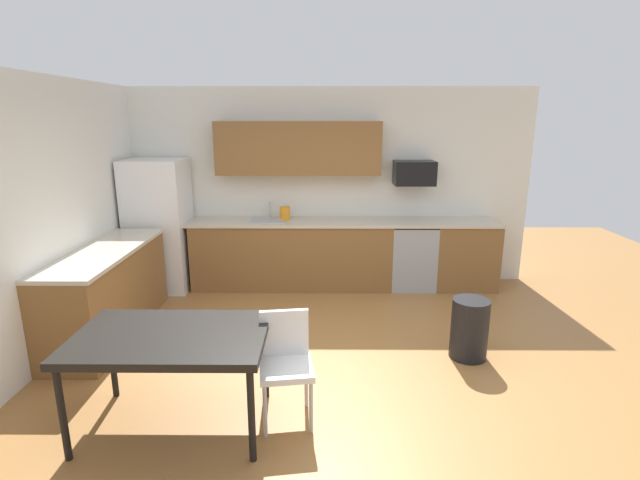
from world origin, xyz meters
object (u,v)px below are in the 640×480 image
chair_near_table (285,358)px  kettle (285,214)px  microwave (414,173)px  dining_table (171,341)px  refrigerator (159,225)px  trash_bin (469,329)px  oven_range (412,255)px

chair_near_table → kettle: kettle is taller
microwave → dining_table: (-2.35, -3.24, -0.87)m
refrigerator → microwave: size_ratio=3.27×
refrigerator → kettle: bearing=4.4°
dining_table → chair_near_table: bearing=8.7°
microwave → trash_bin: microwave is taller
refrigerator → chair_near_table: (1.93, -2.93, -0.38)m
microwave → kettle: 1.83m
oven_range → dining_table: 3.92m
refrigerator → oven_range: bearing=1.3°
trash_bin → kettle: kettle is taller
refrigerator → microwave: refrigerator is taller
chair_near_table → trash_bin: size_ratio=1.42×
oven_range → dining_table: (-2.35, -3.14, 0.25)m
oven_range → chair_near_table: oven_range is taller
refrigerator → oven_range: (3.44, 0.08, -0.43)m
oven_range → chair_near_table: (-1.51, -3.01, 0.05)m
oven_range → kettle: 1.84m
microwave → kettle: bearing=-178.4°
kettle → microwave: bearing=1.6°
refrigerator → oven_range: 3.47m
microwave → dining_table: bearing=-125.9°
chair_near_table → kettle: 3.11m
trash_bin → chair_near_table: bearing=-150.6°
oven_range → dining_table: oven_range is taller
kettle → dining_table: bearing=-100.6°
refrigerator → dining_table: 3.25m
dining_table → trash_bin: bearing=23.2°
trash_bin → microwave: bearing=95.5°
trash_bin → kettle: (-1.95, 2.09, 0.72)m
kettle → chair_near_table: bearing=-85.6°
chair_near_table → refrigerator: bearing=123.3°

